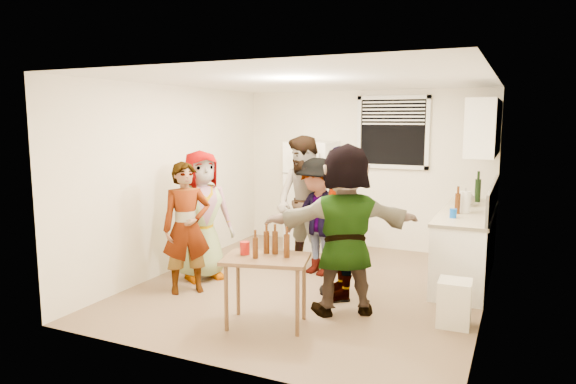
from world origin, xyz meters
The scene contains 23 objects.
room centered at (0.00, 0.00, 0.00)m, with size 4.00×4.50×2.50m, color white, non-canonical shape.
window centered at (0.45, 2.21, 1.85)m, with size 1.12×0.10×1.06m, color white, non-canonical shape.
refrigerator centered at (-0.75, 1.88, 0.85)m, with size 0.70×0.70×1.70m, color white.
counter_lower centered at (1.70, 1.15, 0.43)m, with size 0.60×2.20×0.86m, color white.
countertop centered at (1.70, 1.15, 0.88)m, with size 0.64×2.22×0.04m, color beige.
backsplash centered at (1.99, 1.15, 1.08)m, with size 0.03×2.20×0.36m, color #A4A197.
upper_cabinets centered at (1.83, 1.35, 1.95)m, with size 0.34×1.60×0.70m, color white.
kettle centered at (1.65, 1.48, 0.90)m, with size 0.24×0.20×0.20m, color silver, non-canonical shape.
paper_towel centered at (1.68, 0.94, 0.90)m, with size 0.12×0.12×0.27m, color white.
wine_bottle centered at (1.75, 1.89, 0.90)m, with size 0.08×0.08×0.32m, color black.
beer_bottle_counter centered at (1.60, 0.84, 0.90)m, with size 0.07×0.07×0.25m, color #47230C.
blue_cup centered at (1.59, 0.53, 0.90)m, with size 0.08×0.08×0.11m, color blue.
picture_frame centered at (1.92, 1.56, 0.97)m, with size 0.02×0.17×0.14m, color #E4B554.
trash_bin centered at (1.76, -0.52, 0.25)m, with size 0.32×0.32×0.47m, color white.
serving_table centered at (0.04, -1.29, 0.00)m, with size 0.83×0.55×0.70m, color brown, non-canonical shape.
beer_bottle_table centered at (-0.04, -1.36, 0.70)m, with size 0.05×0.05×0.21m, color #47230C.
red_cup centered at (-0.20, -1.28, 0.70)m, with size 0.10×0.10×0.13m, color #A6150E.
guest_grey centered at (-1.41, -0.26, 0.00)m, with size 0.81×1.66×0.53m, color gray.
guest_stripe centered at (-1.27, -0.78, 0.00)m, with size 0.57×1.56×0.37m, color #141933.
guest_back_left centered at (-0.40, 0.72, 0.00)m, with size 0.89×1.83×0.69m, color brown.
guest_back_right centered at (-0.12, 0.53, 0.00)m, with size 1.01×1.56×0.58m, color #3C3C41.
guest_black centered at (0.44, -0.21, 0.00)m, with size 1.03×1.76×0.43m, color black.
guest_orange centered at (0.64, -0.63, 0.00)m, with size 1.68×1.82×0.54m, color #D37353.
Camera 1 is at (2.29, -5.68, 2.07)m, focal length 32.00 mm.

